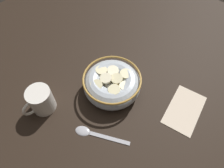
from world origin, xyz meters
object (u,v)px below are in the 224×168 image
spoon (91,133)px  coffee_mug (41,100)px  cereal_bowl (112,83)px  folded_napkin (184,109)px

spoon → coffee_mug: bearing=-75.8°
cereal_bowl → folded_napkin: size_ratio=1.17×
folded_napkin → cereal_bowl: bearing=-64.4°
spoon → folded_napkin: spoon is taller
coffee_mug → folded_napkin: size_ratio=0.64×
coffee_mug → folded_napkin: bearing=132.6°
spoon → folded_napkin: bearing=148.7°
spoon → coffee_mug: size_ratio=1.54×
cereal_bowl → coffee_mug: 20.29cm
cereal_bowl → spoon: 15.18cm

